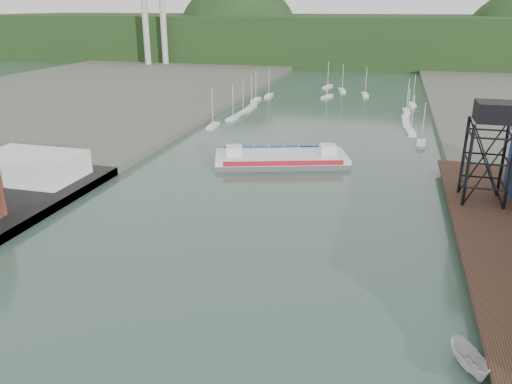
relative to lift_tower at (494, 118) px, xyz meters
The scene contains 8 objects.
east_pier 19.03m from the lift_tower, 81.25° to the right, with size 14.00×70.00×2.45m.
white_shed 80.28m from the lift_tower, behind, with size 18.00×12.00×4.50m, color silver.
lift_tower is the anchor object (origin of this frame).
marina_sailboats 89.04m from the lift_tower, 113.46° to the left, with size 57.71×92.65×0.90m.
smokestacks 224.80m from the lift_tower, 128.94° to the left, with size 11.20×8.20×60.00m.
distant_hills 246.51m from the lift_tower, 99.10° to the left, with size 500.00×120.00×80.00m.
chain_ferry 43.60m from the lift_tower, 154.23° to the left, with size 30.00×19.15×4.02m.
motorboat 43.82m from the lift_tower, 98.66° to the right, with size 2.14×5.69×2.20m, color silver.
Camera 1 is at (19.45, -24.39, 31.92)m, focal length 35.00 mm.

